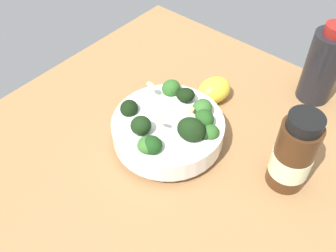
{
  "coord_description": "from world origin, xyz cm",
  "views": [
    {
      "loc": [
        35.46,
        27.95,
        51.18
      ],
      "look_at": [
        1.57,
        -0.51,
        4.0
      ],
      "focal_mm": 40.69,
      "sensor_mm": 36.0,
      "label": 1
    }
  ],
  "objects_px": {
    "lemon_wedge": "(214,90)",
    "bottle_tall": "(323,66)",
    "bottle_short": "(293,155)",
    "bowl_of_broccoli": "(169,128)"
  },
  "relations": [
    {
      "from": "lemon_wedge",
      "to": "bottle_tall",
      "type": "xyz_separation_m",
      "value": [
        -0.14,
        0.14,
        0.05
      ]
    },
    {
      "from": "bowl_of_broccoli",
      "to": "bottle_short",
      "type": "height_order",
      "value": "bottle_short"
    },
    {
      "from": "bottle_tall",
      "to": "bottle_short",
      "type": "relative_size",
      "value": 1.12
    },
    {
      "from": "bowl_of_broccoli",
      "to": "bottle_tall",
      "type": "xyz_separation_m",
      "value": [
        -0.28,
        0.14,
        0.04
      ]
    },
    {
      "from": "lemon_wedge",
      "to": "bowl_of_broccoli",
      "type": "bearing_deg",
      "value": 2.02
    },
    {
      "from": "bottle_short",
      "to": "bowl_of_broccoli",
      "type": "bearing_deg",
      "value": -73.28
    },
    {
      "from": "bowl_of_broccoli",
      "to": "bottle_tall",
      "type": "distance_m",
      "value": 0.31
    },
    {
      "from": "bottle_tall",
      "to": "bottle_short",
      "type": "bearing_deg",
      "value": 14.24
    },
    {
      "from": "bowl_of_broccoli",
      "to": "lemon_wedge",
      "type": "height_order",
      "value": "bowl_of_broccoli"
    },
    {
      "from": "lemon_wedge",
      "to": "bottle_tall",
      "type": "distance_m",
      "value": 0.2
    }
  ]
}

